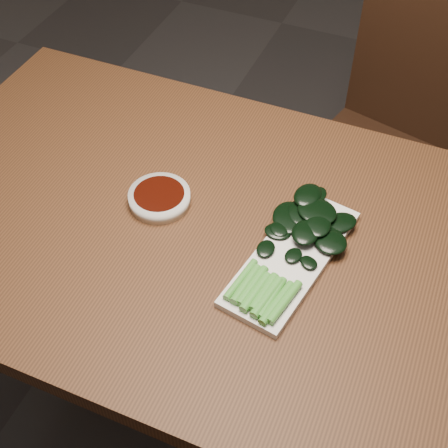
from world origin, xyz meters
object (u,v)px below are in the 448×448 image
sauce_bowl (159,198)px  gai_lan (297,240)px  chair_far (390,138)px  serving_plate (291,257)px  table (234,257)px

sauce_bowl → gai_lan: 0.29m
chair_far → sauce_bowl: chair_far is taller
sauce_bowl → serving_plate: sauce_bowl is taller
sauce_bowl → gai_lan: (0.29, -0.01, 0.01)m
sauce_bowl → gai_lan: gai_lan is taller
chair_far → gai_lan: size_ratio=2.63×
sauce_bowl → table: bearing=-5.9°
serving_plate → gai_lan: size_ratio=1.01×
table → gai_lan: (0.12, 0.01, 0.10)m
chair_far → serving_plate: size_ratio=2.61×
chair_far → sauce_bowl: (-0.35, -0.71, 0.28)m
chair_far → serving_plate: 0.79m
serving_plate → sauce_bowl: bearing=172.8°
chair_far → table: bearing=-90.0°
table → serving_plate: size_ratio=4.11×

